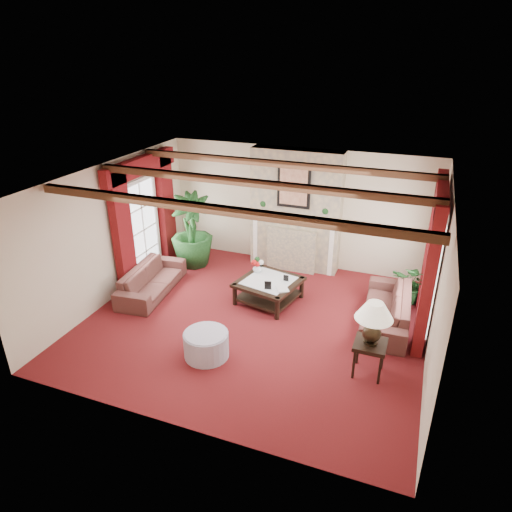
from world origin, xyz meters
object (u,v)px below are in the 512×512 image
at_px(sofa_left, 151,276).
at_px(sofa_right, 387,303).
at_px(ottoman, 206,345).
at_px(coffee_table, 269,291).
at_px(potted_palm, 193,245).
at_px(side_table, 369,358).

distance_m(sofa_left, sofa_right, 4.68).
bearing_deg(ottoman, coffee_table, 79.90).
bearing_deg(sofa_left, potted_palm, -12.53).
bearing_deg(coffee_table, sofa_right, 13.32).
xyz_separation_m(side_table, ottoman, (-2.54, -0.49, -0.07)).
height_order(sofa_left, coffee_table, sofa_left).
xyz_separation_m(potted_palm, ottoman, (1.84, -3.03, -0.26)).
bearing_deg(coffee_table, potted_palm, 168.32).
distance_m(sofa_left, ottoman, 2.53).
bearing_deg(ottoman, side_table, 10.91).
bearing_deg(ottoman, sofa_right, 38.28).
height_order(sofa_left, potted_palm, potted_palm).
distance_m(sofa_right, coffee_table, 2.28).
bearing_deg(ottoman, sofa_left, 142.70).
bearing_deg(potted_palm, ottoman, -58.67).
distance_m(coffee_table, side_table, 2.67).
distance_m(sofa_right, potted_palm, 4.58).
xyz_separation_m(potted_palm, coffee_table, (2.21, -0.98, -0.25)).
height_order(sofa_left, sofa_right, sofa_right).
relative_size(potted_palm, ottoman, 2.58).
relative_size(sofa_right, potted_palm, 1.08).
bearing_deg(coffee_table, side_table, -23.12).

